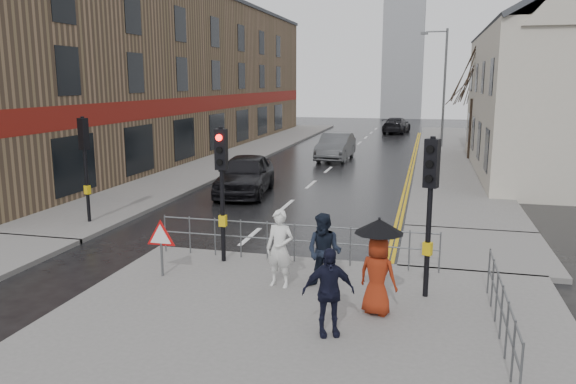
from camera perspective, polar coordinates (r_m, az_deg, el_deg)
The scene contains 24 objects.
ground at distance 14.40m, azimuth -7.56°, elevation -7.65°, with size 120.00×120.00×0.00m, color black.
near_pavement at distance 10.43m, azimuth 1.01°, elevation -14.71°, with size 10.00×9.00×0.14m, color #605E5B.
left_pavement at distance 37.77m, azimuth -3.93°, elevation 4.23°, with size 4.00×44.00×0.14m, color #605E5B.
right_pavement at distance 37.95m, azimuth 16.13°, elevation 3.85°, with size 4.00×40.00×0.14m, color #605E5B.
pavement_bridge_right at distance 16.35m, azimuth 18.47°, elevation -5.59°, with size 4.00×4.20×0.14m, color #605E5B.
building_left_terrace at distance 38.64m, azimuth -12.44°, elevation 11.48°, with size 8.00×42.00×10.00m, color #82654B.
building_right_cream at distance 31.41m, azimuth 27.23°, elevation 10.25°, with size 9.00×16.40×10.10m.
church_tower at distance 74.86m, azimuth 11.68°, elevation 14.31°, with size 5.00×5.00×18.00m, color gray.
traffic_signal_near_left at distance 13.92m, azimuth -6.76°, elevation 2.15°, with size 0.28×0.27×3.40m.
traffic_signal_near_right at distance 11.84m, azimuth 14.27°, elevation 0.29°, with size 0.34×0.33×3.40m.
traffic_signal_far_left at distance 19.03m, azimuth -19.96°, elevation 3.97°, with size 0.34×0.33×3.40m.
guard_railing_front at distance 14.13m, azimuth 0.64°, elevation -4.28°, with size 7.14×0.04×1.00m.
guard_railing_side at distance 10.68m, azimuth 20.93°, elevation -10.32°, with size 0.04×4.54×1.00m.
warning_sign at distance 13.37m, azimuth -12.79°, elevation -4.66°, with size 0.80×0.07×1.35m.
street_lamp at distance 40.65m, azimuth 15.38°, elevation 10.90°, with size 1.83×0.25×8.00m.
tree_near at distance 34.73m, azimuth 18.42°, elevation 11.47°, with size 2.40×2.40×6.58m.
tree_far at distance 42.74m, azimuth 18.28°, elevation 10.36°, with size 2.40×2.40×5.64m.
pedestrian_a at distance 12.41m, azimuth -0.84°, elevation -5.77°, with size 0.63×0.42×1.74m, color silver.
pedestrian_b at distance 12.28m, azimuth 3.71°, elevation -6.08°, with size 0.82×0.64×1.69m, color black.
pedestrian_with_umbrella at distance 11.05m, azimuth 9.14°, elevation -6.91°, with size 0.96×0.96×1.91m.
pedestrian_d at distance 10.15m, azimuth 4.11°, elevation -10.07°, with size 0.95×0.40×1.62m, color black.
car_parked at distance 23.31m, azimuth -4.38°, elevation 1.79°, with size 1.97×4.90×1.67m, color black.
car_mid at distance 33.70m, azimuth 4.87°, elevation 4.60°, with size 1.66×4.77×1.57m, color #45474A.
car_far at distance 52.13m, azimuth 10.96°, elevation 6.67°, with size 1.99×4.89×1.42m, color black.
Camera 1 is at (5.11, -12.65, 4.63)m, focal length 35.00 mm.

